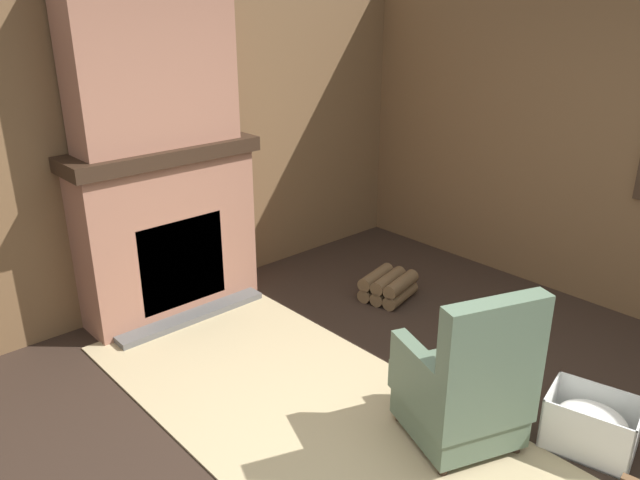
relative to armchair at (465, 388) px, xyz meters
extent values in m
plane|color=#2D2119|center=(-0.12, -0.39, -0.37)|extent=(14.00, 14.00, 0.00)
cube|color=brown|center=(-2.82, -0.39, 0.96)|extent=(0.06, 5.93, 2.65)
cube|color=#93604C|center=(-2.59, -0.39, 0.26)|extent=(0.40, 1.40, 1.26)
cube|color=black|center=(-2.43, -0.39, 0.10)|extent=(0.08, 0.73, 0.71)
cube|color=#565451|center=(-2.31, -0.39, -0.34)|extent=(0.16, 1.26, 0.06)
cube|color=black|center=(-2.59, -0.39, 0.95)|extent=(0.50, 1.50, 0.11)
cube|color=#93604C|center=(-2.59, -0.39, 1.63)|extent=(0.35, 1.23, 1.26)
cube|color=tan|center=(-0.50, -0.47, -0.36)|extent=(3.95, 1.52, 0.01)
cube|color=#516651|center=(-0.05, 0.02, -0.19)|extent=(0.75, 0.74, 0.24)
cube|color=#516651|center=(-0.05, 0.02, -0.04)|extent=(0.78, 0.78, 0.18)
cube|color=#516651|center=(0.18, -0.07, 0.35)|extent=(0.33, 0.61, 0.59)
cube|color=#516651|center=(-0.16, -0.22, 0.15)|extent=(0.55, 0.28, 0.20)
cube|color=#516651|center=(0.03, 0.26, 0.15)|extent=(0.55, 0.28, 0.20)
cylinder|color=#332319|center=(-0.36, -0.12, -0.34)|extent=(0.06, 0.06, 0.06)
cylinder|color=#332319|center=(-0.19, 0.33, -0.34)|extent=(0.06, 0.06, 0.06)
cylinder|color=#332319|center=(0.10, -0.30, -0.34)|extent=(0.06, 0.06, 0.06)
cylinder|color=#332319|center=(0.27, 0.16, -0.34)|extent=(0.06, 0.06, 0.06)
cylinder|color=brown|center=(-1.64, 1.03, -0.31)|extent=(0.21, 0.43, 0.12)
cylinder|color=brown|center=(-1.52, 1.06, -0.31)|extent=(0.21, 0.43, 0.12)
cylinder|color=brown|center=(-1.41, 1.09, -0.31)|extent=(0.21, 0.43, 0.12)
cylinder|color=brown|center=(-1.64, 1.03, -0.21)|extent=(0.21, 0.43, 0.12)
cylinder|color=brown|center=(-1.52, 1.06, -0.21)|extent=(0.21, 0.43, 0.12)
cylinder|color=brown|center=(-1.41, 1.09, -0.21)|extent=(0.21, 0.43, 0.12)
cube|color=white|center=(0.52, 0.51, -0.36)|extent=(0.55, 0.45, 0.01)
cube|color=white|center=(0.75, 0.56, -0.21)|extent=(0.09, 0.35, 0.33)
cube|color=white|center=(0.29, 0.45, -0.21)|extent=(0.09, 0.35, 0.33)
cube|color=white|center=(0.48, 0.67, -0.21)|extent=(0.48, 0.12, 0.33)
cube|color=white|center=(0.56, 0.34, -0.21)|extent=(0.48, 0.12, 0.33)
ellipsoid|color=white|center=(0.52, 0.51, -0.19)|extent=(0.44, 0.36, 0.20)
ellipsoid|color=silver|center=(-2.63, -0.92, 1.05)|extent=(0.09, 0.09, 0.10)
cylinder|color=white|center=(-2.63, -0.92, 1.20)|extent=(0.05, 0.05, 0.19)
cube|color=brown|center=(-2.63, 0.15, 1.07)|extent=(0.14, 0.21, 0.13)
cube|color=silver|center=(-2.55, 0.15, 1.08)|extent=(0.01, 0.04, 0.02)
cylinder|color=red|center=(-2.65, -0.30, 1.14)|extent=(0.07, 0.28, 0.27)
camera|label=1|loc=(1.64, -2.59, 2.07)|focal=35.00mm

